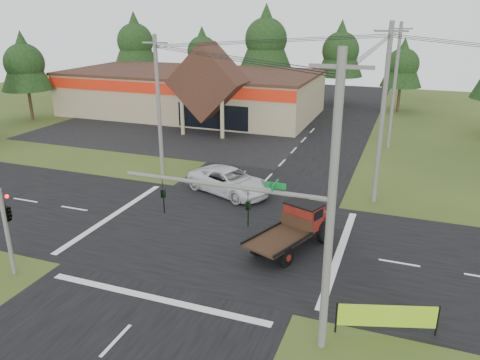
% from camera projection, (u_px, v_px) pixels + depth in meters
% --- Properties ---
extents(ground, '(120.00, 120.00, 0.00)m').
position_uv_depth(ground, '(217.00, 233.00, 26.88)').
color(ground, '#324217').
rests_on(ground, ground).
extents(road_ns, '(12.00, 120.00, 0.02)m').
position_uv_depth(road_ns, '(217.00, 233.00, 26.88)').
color(road_ns, black).
rests_on(road_ns, ground).
extents(road_ew, '(120.00, 12.00, 0.02)m').
position_uv_depth(road_ew, '(217.00, 233.00, 26.88)').
color(road_ew, black).
rests_on(road_ew, ground).
extents(parking_apron, '(28.00, 14.00, 0.02)m').
position_uv_depth(parking_apron, '(164.00, 135.00, 48.21)').
color(parking_apron, black).
rests_on(parking_apron, ground).
extents(cvs_building, '(30.40, 18.20, 9.19)m').
position_uv_depth(cvs_building, '(193.00, 91.00, 57.15)').
color(cvs_building, gray).
rests_on(cvs_building, ground).
extents(traffic_signal_mast, '(8.12, 0.24, 7.00)m').
position_uv_depth(traffic_signal_mast, '(282.00, 234.00, 16.86)').
color(traffic_signal_mast, '#595651').
rests_on(traffic_signal_mast, ground).
extents(traffic_signal_corner, '(0.53, 2.48, 4.40)m').
position_uv_depth(traffic_signal_corner, '(5.00, 205.00, 21.67)').
color(traffic_signal_corner, '#595651').
rests_on(traffic_signal_corner, ground).
extents(utility_pole_nr, '(2.00, 0.30, 11.00)m').
position_uv_depth(utility_pole_nr, '(331.00, 210.00, 15.90)').
color(utility_pole_nr, '#595651').
rests_on(utility_pole_nr, ground).
extents(utility_pole_nw, '(2.00, 0.30, 10.50)m').
position_uv_depth(utility_pole_nw, '(159.00, 106.00, 34.72)').
color(utility_pole_nw, '#595651').
rests_on(utility_pole_nw, ground).
extents(utility_pole_ne, '(2.00, 0.30, 11.50)m').
position_uv_depth(utility_pole_ne, '(382.00, 115.00, 29.32)').
color(utility_pole_ne, '#595651').
rests_on(utility_pole_ne, ground).
extents(utility_pole_n, '(2.00, 0.30, 11.20)m').
position_uv_depth(utility_pole_n, '(394.00, 86.00, 41.72)').
color(utility_pole_n, '#595651').
rests_on(utility_pole_n, ground).
extents(tree_row_a, '(6.72, 6.72, 12.12)m').
position_uv_depth(tree_row_a, '(135.00, 40.00, 69.22)').
color(tree_row_a, '#332316').
rests_on(tree_row_a, ground).
extents(tree_row_b, '(5.60, 5.60, 10.10)m').
position_uv_depth(tree_row_b, '(202.00, 50.00, 68.18)').
color(tree_row_b, '#332316').
rests_on(tree_row_b, ground).
extents(tree_row_c, '(7.28, 7.28, 13.13)m').
position_uv_depth(tree_row_c, '(266.00, 37.00, 63.35)').
color(tree_row_c, '#332316').
rests_on(tree_row_c, ground).
extents(tree_row_d, '(6.16, 6.16, 11.11)m').
position_uv_depth(tree_row_d, '(341.00, 49.00, 61.42)').
color(tree_row_d, '#332316').
rests_on(tree_row_d, ground).
extents(tree_row_e, '(5.04, 5.04, 9.09)m').
position_uv_depth(tree_row_e, '(403.00, 63.00, 57.50)').
color(tree_row_e, '#332316').
rests_on(tree_row_e, ground).
extents(tree_side_w, '(5.60, 5.60, 10.10)m').
position_uv_depth(tree_side_w, '(24.00, 61.00, 52.69)').
color(tree_side_w, '#332316').
rests_on(tree_side_w, ground).
extents(antique_flatbed_truck, '(4.02, 6.00, 2.34)m').
position_uv_depth(antique_flatbed_truck, '(291.00, 229.00, 24.66)').
color(antique_flatbed_truck, '#5D0E0D').
rests_on(antique_flatbed_truck, ground).
extents(roadside_banner, '(3.85, 1.29, 1.36)m').
position_uv_depth(roadside_banner, '(387.00, 319.00, 18.23)').
color(roadside_banner, '#91C41A').
rests_on(roadside_banner, ground).
extents(white_pickup, '(6.83, 4.95, 1.73)m').
position_uv_depth(white_pickup, '(229.00, 181.00, 32.53)').
color(white_pickup, silver).
rests_on(white_pickup, ground).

